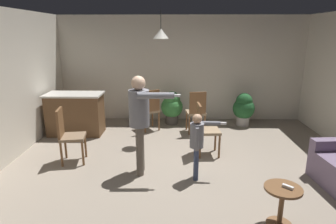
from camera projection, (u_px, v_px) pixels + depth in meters
ground at (186, 174)px, 4.78m from camera, size 7.68×7.68×0.00m
wall_back at (182, 69)px, 7.50m from camera, size 6.40×0.10×2.70m
kitchen_counter at (76, 114)px, 6.56m from camera, size 1.26×0.66×0.95m
side_table_by_couch at (282, 202)px, 3.41m from camera, size 0.44×0.44×0.52m
person_adult at (140, 115)px, 4.56m from camera, size 0.81×0.47×1.63m
person_child at (197, 139)px, 4.46m from camera, size 0.57×0.31×1.08m
dining_chair_by_counter at (68, 133)px, 5.08m from camera, size 0.48×0.48×1.00m
dining_chair_near_wall at (150, 108)px, 6.76m from camera, size 0.57×0.57×1.00m
dining_chair_centre_back at (196, 110)px, 6.58m from camera, size 0.47×0.47×1.00m
dining_chair_spare at (205, 127)px, 5.40m from camera, size 0.45×0.45×1.00m
potted_plant_corner at (244, 108)px, 7.17m from camera, size 0.54×0.54×0.83m
potted_plant_by_wall at (172, 106)px, 7.28m from camera, size 0.55×0.55×0.84m
spare_remote_on_table at (288, 187)px, 3.34m from camera, size 0.12×0.12×0.04m
ceiling_light_pendant at (161, 34)px, 5.76m from camera, size 0.32×0.32×0.55m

